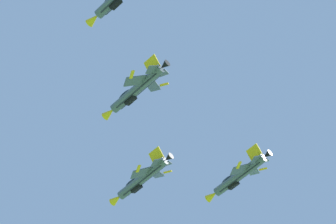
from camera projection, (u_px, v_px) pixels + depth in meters
fighter_jet_lead at (142, 179)px, 145.60m from camera, size 8.98×15.41×6.26m
fighter_jet_left_wing at (136, 90)px, 136.42m from camera, size 9.07×15.41×6.00m
fighter_jet_right_wing at (239, 176)px, 147.01m from camera, size 9.02×15.41×6.14m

